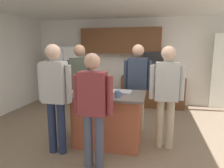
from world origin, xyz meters
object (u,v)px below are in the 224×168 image
at_px(person_guest_right, 166,91).
at_px(serving_tray, 119,92).
at_px(tumbler_amber, 105,93).
at_px(glass_stout_tall, 98,87).
at_px(kitchen_island, 108,118).
at_px(person_guest_by_door, 137,82).
at_px(refrigerator, 69,75).
at_px(microwave_over_range, 154,57).
at_px(mug_blue_stoneware, 118,94).
at_px(mug_ceramic_white, 102,93).
at_px(person_guest_left, 80,81).
at_px(glass_short_whisky, 93,90).
at_px(person_elder_center, 55,92).
at_px(person_host_foreground, 93,104).

bearing_deg(person_guest_right, serving_tray, -3.74).
bearing_deg(tumbler_amber, glass_stout_tall, 119.70).
bearing_deg(kitchen_island, person_guest_right, 3.39).
height_order(person_guest_by_door, person_guest_right, person_guest_by_door).
relative_size(refrigerator, serving_tray, 3.99).
height_order(microwave_over_range, kitchen_island, microwave_over_range).
xyz_separation_m(kitchen_island, mug_blue_stoneware, (0.21, -0.22, 0.51)).
distance_m(mug_ceramic_white, mug_blue_stoneware, 0.30).
distance_m(person_guest_left, person_guest_right, 1.78).
height_order(person_guest_right, glass_short_whisky, person_guest_right).
bearing_deg(microwave_over_range, tumbler_amber, -104.40).
distance_m(person_guest_by_door, glass_stout_tall, 0.86).
bearing_deg(glass_stout_tall, person_guest_by_door, 36.91).
distance_m(mug_ceramic_white, tumbler_amber, 0.12).
bearing_deg(glass_short_whisky, person_guest_left, 128.63).
distance_m(person_elder_center, glass_short_whisky, 0.67).
bearing_deg(person_elder_center, glass_short_whisky, 8.67).
distance_m(mug_blue_stoneware, glass_short_whisky, 0.50).
bearing_deg(person_host_foreground, person_guest_right, -48.61).
xyz_separation_m(mug_blue_stoneware, serving_tray, (-0.03, 0.28, -0.03)).
bearing_deg(microwave_over_range, mug_ceramic_white, -106.31).
bearing_deg(refrigerator, glass_stout_tall, -54.51).
bearing_deg(person_guest_right, person_host_foreground, 35.87).
distance_m(person_host_foreground, glass_stout_tall, 0.98).
relative_size(mug_blue_stoneware, glass_short_whisky, 1.00).
bearing_deg(mug_blue_stoneware, glass_stout_tall, 138.91).
height_order(kitchen_island, person_elder_center, person_elder_center).
bearing_deg(mug_blue_stoneware, refrigerator, 127.85).
bearing_deg(person_host_foreground, person_guest_left, 30.43).
bearing_deg(person_guest_by_door, glass_short_whisky, -10.57).
bearing_deg(kitchen_island, glass_short_whisky, -167.38).
height_order(person_guest_by_door, serving_tray, person_guest_by_door).
height_order(refrigerator, glass_stout_tall, refrigerator).
xyz_separation_m(person_guest_left, person_elder_center, (-0.02, -1.04, -0.00)).
bearing_deg(person_guest_right, kitchen_island, 0.00).
distance_m(kitchen_island, glass_stout_tall, 0.60).
distance_m(person_elder_center, person_host_foreground, 0.77).
distance_m(person_guest_by_door, person_guest_right, 0.84).
bearing_deg(serving_tray, kitchen_island, -161.13).
height_order(glass_stout_tall, tumbler_amber, glass_stout_tall).
relative_size(person_guest_left, person_guest_right, 1.02).
relative_size(person_host_foreground, mug_ceramic_white, 13.92).
bearing_deg(kitchen_island, serving_tray, 18.87).
xyz_separation_m(refrigerator, mug_blue_stoneware, (2.09, -2.69, 0.11)).
relative_size(refrigerator, person_guest_by_door, 0.98).
distance_m(person_host_foreground, serving_tray, 0.87).
distance_m(refrigerator, kitchen_island, 3.13).
height_order(person_guest_right, serving_tray, person_guest_right).
bearing_deg(person_guest_right, person_guest_by_door, -52.60).
relative_size(person_host_foreground, tumbler_amber, 13.77).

